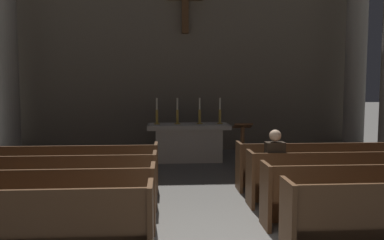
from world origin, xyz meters
TOP-DOWN VIEW (x-y plane):
  - pew_left_row_1 at (-2.39, -0.04)m, footprint 3.23×0.50m
  - pew_left_row_2 at (-2.39, 0.98)m, footprint 3.23×0.50m
  - pew_left_row_3 at (-2.39, 2.00)m, footprint 3.23×0.50m
  - pew_left_row_4 at (-2.39, 3.02)m, footprint 3.23×0.50m
  - pew_right_row_2 at (2.39, 0.98)m, footprint 3.23×0.50m
  - pew_right_row_3 at (2.39, 2.00)m, footprint 3.23×0.50m
  - pew_right_row_4 at (2.39, 3.02)m, footprint 3.23×0.50m
  - column_left_fourth at (-5.05, 7.00)m, footprint 0.91×0.91m
  - column_right_fourth at (5.05, 7.00)m, footprint 0.91×0.91m
  - altar at (0.00, 6.07)m, footprint 2.20×0.90m
  - candlestick_outer_left at (-0.85, 6.07)m, footprint 0.16×0.16m
  - candlestick_inner_left at (-0.30, 6.07)m, footprint 0.16×0.16m
  - candlestick_inner_right at (0.30, 6.07)m, footprint 0.16×0.16m
  - candlestick_outer_right at (0.85, 6.07)m, footprint 0.16×0.16m
  - apse_with_cross at (0.00, 8.00)m, footprint 11.08×0.45m
  - lectern at (1.24, 4.87)m, footprint 0.44×0.36m
  - lone_worshipper at (1.21, 2.04)m, footprint 0.32×0.43m

SIDE VIEW (x-z plane):
  - pew_left_row_1 at x=-2.39m, z-range 0.00..0.95m
  - pew_left_row_2 at x=-2.39m, z-range 0.00..0.95m
  - pew_left_row_3 at x=-2.39m, z-range 0.00..0.95m
  - pew_left_row_4 at x=-2.39m, z-range 0.00..0.95m
  - pew_right_row_2 at x=2.39m, z-range 0.00..0.95m
  - pew_right_row_3 at x=2.39m, z-range 0.00..0.95m
  - pew_right_row_4 at x=2.39m, z-range 0.00..0.95m
  - altar at x=0.00m, z-range 0.03..1.04m
  - lectern at x=1.24m, z-range -0.03..1.13m
  - lone_worshipper at x=1.21m, z-range 0.03..1.35m
  - candlestick_outer_left at x=-0.85m, z-range 0.89..1.59m
  - candlestick_inner_left at x=-0.30m, z-range 0.89..1.59m
  - candlestick_inner_right at x=0.30m, z-range 0.89..1.59m
  - candlestick_outer_right at x=0.85m, z-range 0.89..1.59m
  - column_left_fourth at x=-5.05m, z-range -0.09..7.32m
  - column_right_fourth at x=5.05m, z-range -0.09..7.32m
  - apse_with_cross at x=0.00m, z-range 0.00..8.15m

